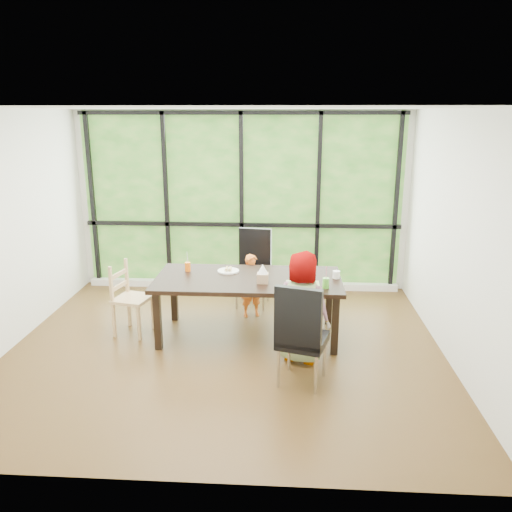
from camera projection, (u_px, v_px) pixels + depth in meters
name	position (u px, v px, depth m)	size (l,w,h in m)	color
ground	(226.00, 348.00, 5.97)	(5.00, 5.00, 0.00)	black
back_wall	(242.00, 201.00, 7.77)	(5.00, 5.00, 0.00)	silver
foliage_backdrop	(242.00, 202.00, 7.75)	(4.80, 0.02, 2.65)	#204E17
window_mullions	(242.00, 202.00, 7.71)	(4.80, 0.06, 2.65)	black
window_sill	(242.00, 284.00, 8.02)	(4.80, 0.12, 0.10)	silver
dining_table	(248.00, 307.00, 6.22)	(2.22, 1.07, 0.75)	black
chair_window_leather	(253.00, 269.00, 7.16)	(0.46, 0.46, 1.08)	black
chair_interior_leather	(303.00, 333.00, 5.09)	(0.46, 0.46, 1.08)	black
chair_end_beech	(133.00, 299.00, 6.28)	(0.42, 0.40, 0.90)	tan
child_toddler	(252.00, 285.00, 6.82)	(0.31, 0.21, 0.86)	orange
child_older	(304.00, 307.00, 5.53)	(0.61, 0.40, 1.25)	slate
placemat	(303.00, 284.00, 5.87)	(0.38, 0.28, 0.01)	tan
plate_far	(228.00, 271.00, 6.35)	(0.27, 0.27, 0.02)	white
plate_near	(297.00, 284.00, 5.88)	(0.22, 0.22, 0.01)	white
orange_cup	(188.00, 267.00, 6.36)	(0.07, 0.07, 0.11)	orange
green_cup	(326.00, 283.00, 5.74)	(0.07, 0.07, 0.12)	#5AC737
white_mug	(336.00, 275.00, 6.09)	(0.09, 0.09, 0.09)	white
tissue_box	(263.00, 278.00, 5.92)	(0.13, 0.13, 0.11)	tan
crepe_rolls_far	(228.00, 269.00, 6.34)	(0.10, 0.12, 0.04)	tan
crepe_rolls_near	(297.00, 282.00, 5.87)	(0.10, 0.12, 0.04)	tan
straw_white	(187.00, 259.00, 6.33)	(0.01, 0.01, 0.20)	white
straw_pink	(326.00, 275.00, 5.71)	(0.01, 0.01, 0.20)	pink
tissue	(263.00, 269.00, 5.89)	(0.12, 0.12, 0.11)	white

